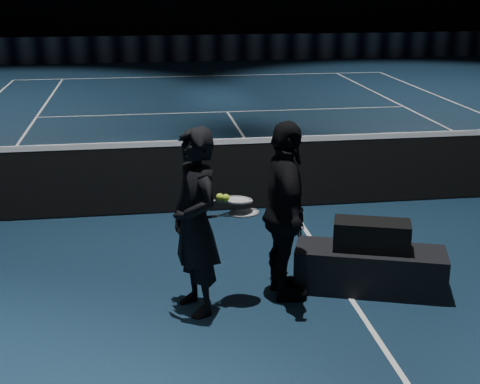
# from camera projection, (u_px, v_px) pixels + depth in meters

# --- Properties ---
(floor) EXTENTS (36.00, 36.00, 0.00)m
(floor) POSITION_uv_depth(u_px,v_px,m) (290.00, 207.00, 8.79)
(floor) COLOR #0D2130
(floor) RESTS_ON ground
(court_lines) EXTENTS (10.98, 23.78, 0.01)m
(court_lines) POSITION_uv_depth(u_px,v_px,m) (290.00, 207.00, 8.79)
(court_lines) COLOR white
(court_lines) RESTS_ON floor
(net_mesh) EXTENTS (12.80, 0.02, 0.86)m
(net_mesh) POSITION_uv_depth(u_px,v_px,m) (291.00, 174.00, 8.65)
(net_mesh) COLOR black
(net_mesh) RESTS_ON floor
(net_tape) EXTENTS (12.80, 0.03, 0.07)m
(net_tape) POSITION_uv_depth(u_px,v_px,m) (292.00, 139.00, 8.50)
(net_tape) COLOR white
(net_tape) RESTS_ON net_mesh
(sponsor_backdrop) EXTENTS (22.00, 0.15, 0.90)m
(sponsor_backdrop) POSITION_uv_depth(u_px,v_px,m) (193.00, 48.00, 23.22)
(sponsor_backdrop) COLOR black
(sponsor_backdrop) RESTS_ON floor
(player_bench) EXTENTS (1.50, 0.90, 0.43)m
(player_bench) POSITION_uv_depth(u_px,v_px,m) (369.00, 270.00, 6.42)
(player_bench) COLOR black
(player_bench) RESTS_ON floor
(racket_bag) EXTENTS (0.77, 0.51, 0.28)m
(racket_bag) POSITION_uv_depth(u_px,v_px,m) (372.00, 235.00, 6.31)
(racket_bag) COLOR black
(racket_bag) RESTS_ON player_bench
(bag_signature) EXTENTS (0.32, 0.11, 0.09)m
(bag_signature) POSITION_uv_depth(u_px,v_px,m) (377.00, 242.00, 6.17)
(bag_signature) COLOR white
(bag_signature) RESTS_ON racket_bag
(player_a) EXTENTS (0.60, 0.72, 1.69)m
(player_a) POSITION_uv_depth(u_px,v_px,m) (195.00, 222.00, 5.85)
(player_a) COLOR black
(player_a) RESTS_ON floor
(player_b) EXTENTS (0.44, 1.00, 1.69)m
(player_b) POSITION_uv_depth(u_px,v_px,m) (285.00, 212.00, 6.11)
(player_b) COLOR black
(player_b) RESTS_ON floor
(racket_lower) EXTENTS (0.71, 0.34, 0.03)m
(racket_lower) POSITION_uv_depth(u_px,v_px,m) (244.00, 213.00, 5.98)
(racket_lower) COLOR black
(racket_lower) RESTS_ON player_a
(racket_upper) EXTENTS (0.71, 0.38, 0.10)m
(racket_upper) POSITION_uv_depth(u_px,v_px,m) (237.00, 200.00, 5.96)
(racket_upper) COLOR black
(racket_upper) RESTS_ON player_b
(tennis_balls) EXTENTS (0.12, 0.10, 0.12)m
(tennis_balls) POSITION_uv_depth(u_px,v_px,m) (223.00, 195.00, 5.87)
(tennis_balls) COLOR #BDDC2E
(tennis_balls) RESTS_ON racket_upper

